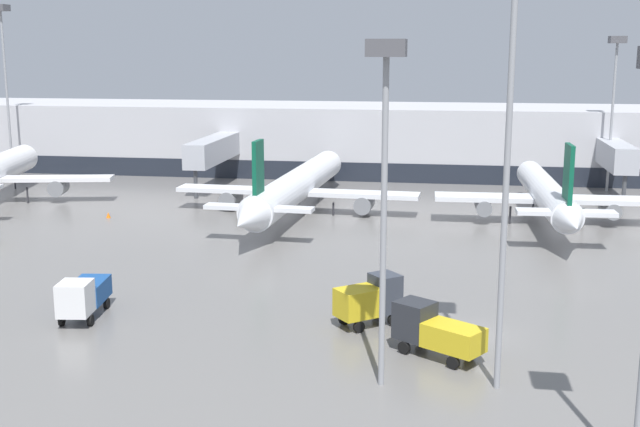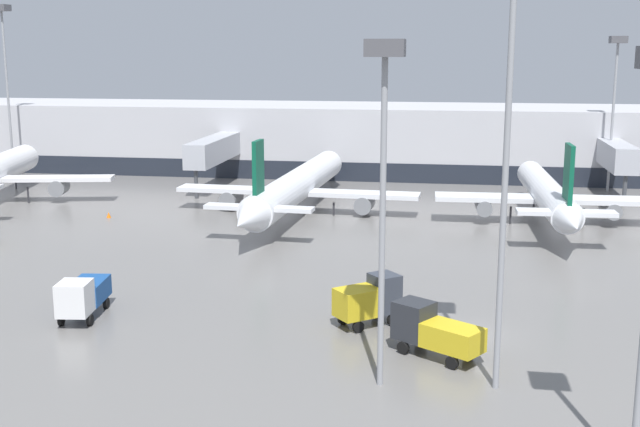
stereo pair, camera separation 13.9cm
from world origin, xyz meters
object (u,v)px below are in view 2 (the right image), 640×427
object	(u,v)px
traffic_cone_2	(109,215)
apron_light_mast_1	(384,114)
parked_jet_2	(297,186)
service_truck_1	(434,330)
parked_jet_3	(547,194)
apron_light_mast_2	(616,69)
service_truck_0	(83,295)
apron_light_mast_3	(4,45)
traffic_cone_0	(268,204)
service_truck_2	(369,299)
apron_light_mast_0	(512,34)

from	to	relation	value
traffic_cone_2	apron_light_mast_1	size ratio (longest dim) A/B	0.03
parked_jet_2	service_truck_1	world-z (taller)	parked_jet_2
parked_jet_3	apron_light_mast_2	bearing A→B (deg)	-26.76
service_truck_0	apron_light_mast_3	xyz separation A→B (m)	(-33.75, 50.95, 15.32)
traffic_cone_0	service_truck_2	bearing A→B (deg)	-67.76
service_truck_2	traffic_cone_2	distance (m)	39.45
apron_light_mast_3	parked_jet_2	bearing A→B (deg)	-22.23
service_truck_0	apron_light_mast_2	distance (m)	67.37
parked_jet_2	traffic_cone_0	distance (m)	4.57
service_truck_0	traffic_cone_0	distance (m)	36.34
service_truck_1	apron_light_mast_0	size ratio (longest dim) A/B	0.24
service_truck_1	traffic_cone_2	xyz separation A→B (m)	(-32.45, 31.66, -1.23)
service_truck_0	apron_light_mast_2	size ratio (longest dim) A/B	0.31
apron_light_mast_1	service_truck_2	bearing A→B (deg)	99.32
service_truck_1	apron_light_mast_3	size ratio (longest dim) A/B	0.24
apron_light_mast_2	apron_light_mast_3	distance (m)	74.30
parked_jet_2	apron_light_mast_3	world-z (taller)	apron_light_mast_3
traffic_cone_0	apron_light_mast_2	bearing A→B (deg)	23.56
service_truck_1	apron_light_mast_0	world-z (taller)	apron_light_mast_0
service_truck_2	apron_light_mast_2	xyz separation A→B (m)	(22.92, 50.86, 12.45)
traffic_cone_2	service_truck_1	bearing A→B (deg)	-44.29
service_truck_2	apron_light_mast_2	bearing A→B (deg)	26.17
parked_jet_3	apron_light_mast_3	world-z (taller)	apron_light_mast_3
service_truck_1	service_truck_0	bearing A→B (deg)	25.41
traffic_cone_0	apron_light_mast_3	distance (m)	43.22
service_truck_1	traffic_cone_0	xyz separation A→B (m)	(-18.10, 39.14, -1.15)
parked_jet_3	apron_light_mast_3	size ratio (longest dim) A/B	1.44
traffic_cone_0	parked_jet_3	bearing A→B (deg)	-7.25
traffic_cone_0	traffic_cone_2	bearing A→B (deg)	-152.48
service_truck_2	traffic_cone_2	bearing A→B (deg)	96.79
apron_light_mast_1	traffic_cone_2	bearing A→B (deg)	129.87
parked_jet_3	traffic_cone_0	world-z (taller)	parked_jet_3
apron_light_mast_3	traffic_cone_2	bearing A→B (deg)	-44.32
apron_light_mast_0	apron_light_mast_2	distance (m)	61.18
service_truck_2	traffic_cone_0	distance (m)	37.49
apron_light_mast_1	parked_jet_2	bearing A→B (deg)	106.27
apron_light_mast_1	apron_light_mast_3	distance (m)	78.55
apron_light_mast_0	apron_light_mast_3	distance (m)	82.02
parked_jet_3	service_truck_0	distance (m)	45.23
parked_jet_3	service_truck_1	distance (m)	36.94
apron_light_mast_1	apron_light_mast_3	world-z (taller)	apron_light_mast_3
traffic_cone_2	apron_light_mast_3	xyz separation A→B (m)	(-22.79, 22.26, 16.52)
apron_light_mast_2	apron_light_mast_3	world-z (taller)	apron_light_mast_3
service_truck_0	service_truck_2	distance (m)	17.63
service_truck_1	apron_light_mast_2	distance (m)	59.83
apron_light_mast_0	service_truck_0	bearing A→B (deg)	164.84
apron_light_mast_0	service_truck_1	bearing A→B (deg)	130.26
parked_jet_3	service_truck_0	xyz separation A→B (m)	(-31.30, -32.62, -1.38)
parked_jet_2	service_truck_2	bearing A→B (deg)	-159.02
parked_jet_2	traffic_cone_2	world-z (taller)	parked_jet_2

